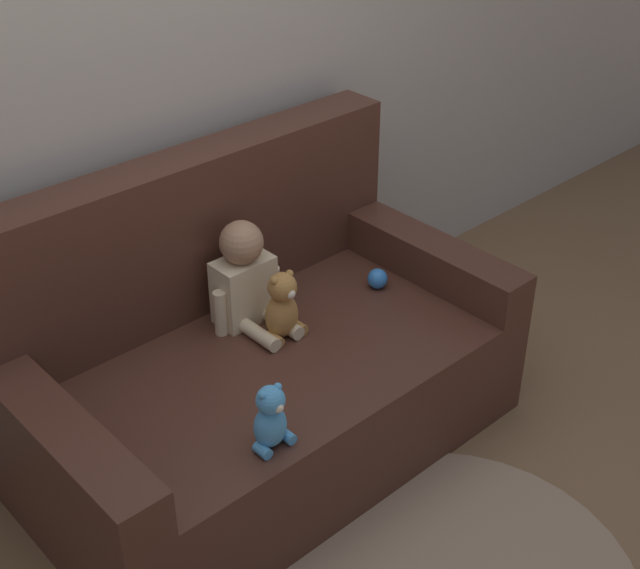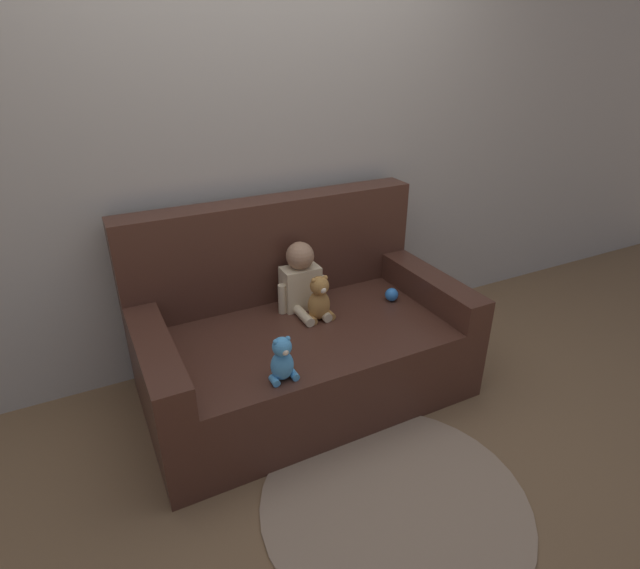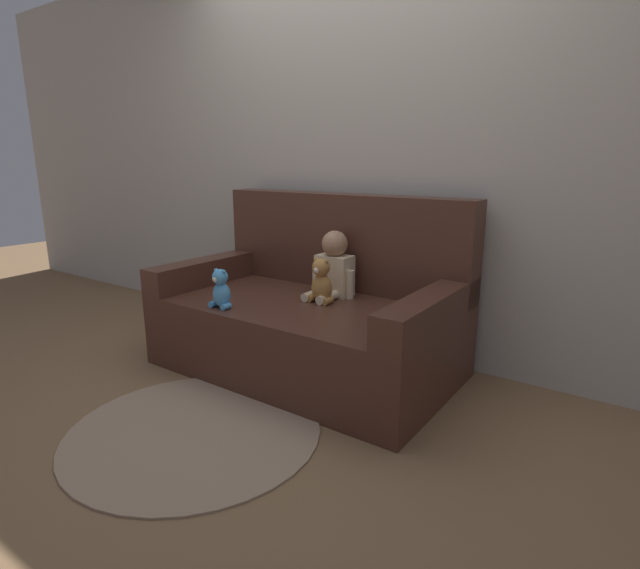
# 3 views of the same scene
# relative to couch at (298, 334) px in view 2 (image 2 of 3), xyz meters

# --- Properties ---
(ground_plane) EXTENTS (12.00, 12.00, 0.00)m
(ground_plane) POSITION_rel_couch_xyz_m (0.00, -0.08, -0.32)
(ground_plane) COLOR brown
(wall_back) EXTENTS (8.00, 0.05, 2.60)m
(wall_back) POSITION_rel_couch_xyz_m (0.00, 0.49, 0.98)
(wall_back) COLOR #ADA89E
(wall_back) RESTS_ON ground_plane
(couch) EXTENTS (1.68, 0.96, 1.00)m
(couch) POSITION_rel_couch_xyz_m (0.00, 0.00, 0.00)
(couch) COLOR #47281E
(couch) RESTS_ON ground_plane
(person_baby) EXTENTS (0.28, 0.31, 0.38)m
(person_baby) POSITION_rel_couch_xyz_m (0.07, 0.10, 0.27)
(person_baby) COLOR beige
(person_baby) RESTS_ON couch
(teddy_bear_brown) EXTENTS (0.15, 0.12, 0.25)m
(teddy_bear_brown) POSITION_rel_couch_xyz_m (0.10, -0.06, 0.22)
(teddy_bear_brown) COLOR #AD7A3D
(teddy_bear_brown) RESTS_ON couch
(plush_toy_side) EXTENTS (0.13, 0.10, 0.21)m
(plush_toy_side) POSITION_rel_couch_xyz_m (-0.28, -0.45, 0.20)
(plush_toy_side) COLOR #4C9EDB
(plush_toy_side) RESTS_ON couch
(toy_ball) EXTENTS (0.08, 0.08, 0.08)m
(toy_ball) POSITION_rel_couch_xyz_m (0.56, -0.06, 0.14)
(toy_ball) COLOR #337FDB
(toy_ball) RESTS_ON couch
(floor_rug) EXTENTS (1.14, 1.14, 0.01)m
(floor_rug) POSITION_rel_couch_xyz_m (0.01, -0.93, -0.32)
(floor_rug) COLOR gray
(floor_rug) RESTS_ON ground_plane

